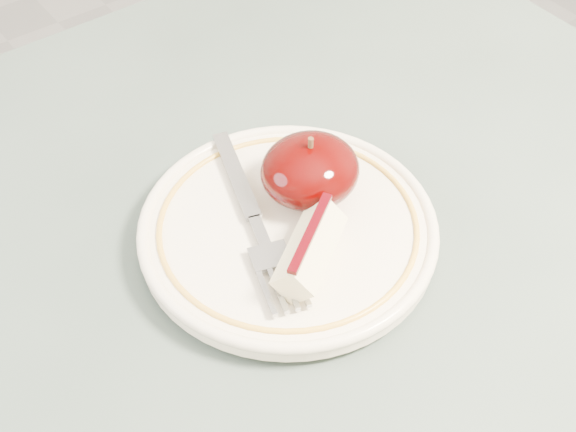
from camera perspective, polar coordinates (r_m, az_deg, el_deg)
plate at (r=0.58m, az=-0.00°, el=-0.94°), size 0.22×0.22×0.02m
apple_half at (r=0.58m, az=1.57°, el=3.27°), size 0.07×0.07×0.05m
apple_wedge at (r=0.54m, az=1.57°, el=-2.35°), size 0.08×0.07×0.04m
fork at (r=0.57m, az=-2.38°, el=-0.24°), size 0.08×0.18×0.00m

